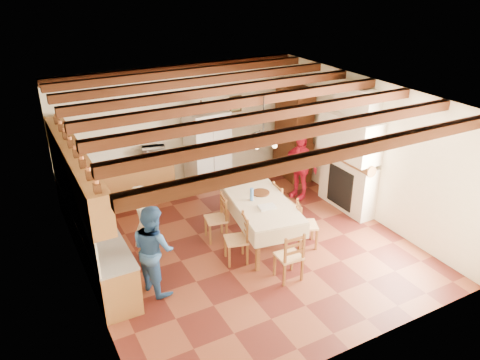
% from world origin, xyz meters
% --- Properties ---
extents(floor, '(6.00, 6.50, 0.02)m').
position_xyz_m(floor, '(0.00, 0.00, -0.01)').
color(floor, '#461712').
rests_on(floor, ground).
extents(ceiling, '(6.00, 6.50, 0.02)m').
position_xyz_m(ceiling, '(0.00, 0.00, 3.01)').
color(ceiling, white).
rests_on(ceiling, ground).
extents(wall_back, '(6.00, 0.02, 3.00)m').
position_xyz_m(wall_back, '(0.00, 3.26, 1.50)').
color(wall_back, beige).
rests_on(wall_back, ground).
extents(wall_front, '(6.00, 0.02, 3.00)m').
position_xyz_m(wall_front, '(0.00, -3.26, 1.50)').
color(wall_front, beige).
rests_on(wall_front, ground).
extents(wall_left, '(0.02, 6.50, 3.00)m').
position_xyz_m(wall_left, '(-3.01, 0.00, 1.50)').
color(wall_left, beige).
rests_on(wall_left, ground).
extents(wall_right, '(0.02, 6.50, 3.00)m').
position_xyz_m(wall_right, '(3.01, 0.00, 1.50)').
color(wall_right, beige).
rests_on(wall_right, ground).
extents(ceiling_beams, '(6.00, 6.30, 0.16)m').
position_xyz_m(ceiling_beams, '(0.00, 0.00, 2.91)').
color(ceiling_beams, '#3A1B0F').
rests_on(ceiling_beams, ground).
extents(lower_cabinets_left, '(0.60, 4.30, 0.86)m').
position_xyz_m(lower_cabinets_left, '(-2.70, 1.05, 0.43)').
color(lower_cabinets_left, olive).
rests_on(lower_cabinets_left, ground).
extents(lower_cabinets_back, '(2.30, 0.60, 0.86)m').
position_xyz_m(lower_cabinets_back, '(-1.55, 2.95, 0.43)').
color(lower_cabinets_back, olive).
rests_on(lower_cabinets_back, ground).
extents(countertop_left, '(0.62, 4.30, 0.04)m').
position_xyz_m(countertop_left, '(-2.70, 1.05, 0.88)').
color(countertop_left, gray).
rests_on(countertop_left, lower_cabinets_left).
extents(countertop_back, '(2.34, 0.62, 0.04)m').
position_xyz_m(countertop_back, '(-1.55, 2.95, 0.88)').
color(countertop_back, gray).
rests_on(countertop_back, lower_cabinets_back).
extents(backsplash_left, '(0.03, 4.30, 0.60)m').
position_xyz_m(backsplash_left, '(-2.98, 1.05, 1.20)').
color(backsplash_left, white).
rests_on(backsplash_left, ground).
extents(backsplash_back, '(2.30, 0.03, 0.60)m').
position_xyz_m(backsplash_back, '(-1.55, 3.23, 1.20)').
color(backsplash_back, white).
rests_on(backsplash_back, ground).
extents(upper_cabinets, '(0.35, 4.20, 0.70)m').
position_xyz_m(upper_cabinets, '(-2.83, 1.05, 1.85)').
color(upper_cabinets, olive).
rests_on(upper_cabinets, ground).
extents(fireplace, '(0.56, 1.60, 2.80)m').
position_xyz_m(fireplace, '(2.72, 0.20, 1.40)').
color(fireplace, beige).
rests_on(fireplace, ground).
extents(wall_picture, '(0.34, 0.03, 0.42)m').
position_xyz_m(wall_picture, '(1.55, 3.23, 1.85)').
color(wall_picture, '#322515').
rests_on(wall_picture, ground).
extents(refrigerator, '(1.00, 0.84, 1.92)m').
position_xyz_m(refrigerator, '(0.55, 2.84, 0.96)').
color(refrigerator, silver).
rests_on(refrigerator, floor).
extents(hutch, '(0.71, 1.36, 2.37)m').
position_xyz_m(hutch, '(2.75, 2.33, 1.18)').
color(hutch, '#38190B').
rests_on(hutch, floor).
extents(dining_table, '(1.36, 2.19, 0.89)m').
position_xyz_m(dining_table, '(0.36, -0.11, 0.81)').
color(dining_table, '#F0EACC').
rests_on(dining_table, floor).
extents(chandelier, '(0.47, 0.47, 0.03)m').
position_xyz_m(chandelier, '(0.36, -0.11, 2.25)').
color(chandelier, black).
rests_on(chandelier, ground).
extents(chair_left_near, '(0.50, 0.51, 0.96)m').
position_xyz_m(chair_left_near, '(-0.40, -0.48, 0.48)').
color(chair_left_near, brown).
rests_on(chair_left_near, floor).
extents(chair_left_far, '(0.47, 0.49, 0.96)m').
position_xyz_m(chair_left_far, '(-0.40, 0.39, 0.48)').
color(chair_left_far, brown).
rests_on(chair_left_far, floor).
extents(chair_right_near, '(0.53, 0.54, 0.96)m').
position_xyz_m(chair_right_near, '(1.06, -0.67, 0.48)').
color(chair_right_near, brown).
rests_on(chair_right_near, floor).
extents(chair_right_far, '(0.43, 0.45, 0.96)m').
position_xyz_m(chair_right_far, '(1.14, 0.26, 0.48)').
color(chair_right_far, brown).
rests_on(chair_right_far, floor).
extents(chair_end_near, '(0.44, 0.42, 0.96)m').
position_xyz_m(chair_end_near, '(0.16, -1.39, 0.48)').
color(chair_end_near, brown).
rests_on(chair_end_near, floor).
extents(chair_end_far, '(0.45, 0.43, 0.96)m').
position_xyz_m(chair_end_far, '(0.64, 1.18, 0.48)').
color(chair_end_far, brown).
rests_on(chair_end_far, floor).
extents(person_man, '(0.58, 0.69, 1.61)m').
position_xyz_m(person_man, '(-1.89, 0.25, 0.80)').
color(person_man, silver).
rests_on(person_man, floor).
extents(person_woman_blue, '(0.79, 0.91, 1.60)m').
position_xyz_m(person_woman_blue, '(-2.00, -0.55, 0.80)').
color(person_woman_blue, '#2B528D').
rests_on(person_woman_blue, floor).
extents(person_woman_red, '(0.67, 1.00, 1.57)m').
position_xyz_m(person_woman_red, '(2.16, 1.16, 0.79)').
color(person_woman_red, red).
rests_on(person_woman_red, floor).
extents(microwave, '(0.61, 0.49, 0.30)m').
position_xyz_m(microwave, '(-0.78, 2.95, 1.05)').
color(microwave, silver).
rests_on(microwave, countertop_back).
extents(fridge_vase, '(0.32, 0.32, 0.27)m').
position_xyz_m(fridge_vase, '(0.43, 2.84, 2.05)').
color(fridge_vase, '#38190B').
rests_on(fridge_vase, refrigerator).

